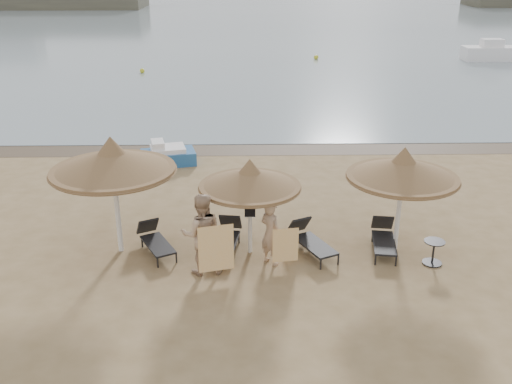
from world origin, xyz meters
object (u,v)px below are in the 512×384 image
lounger_near_left (227,237)px  lounger_near_right (310,239)px  lounger_far_right (384,237)px  person_right (271,228)px  pedal_boat (167,155)px  palapa_right (403,169)px  side_table (433,253)px  person_left (201,228)px  palapa_center (250,179)px  palapa_left (112,161)px  lounger_far_left (155,239)px

lounger_near_left → lounger_near_right: bearing=3.0°
lounger_far_right → person_right: (-2.97, -0.69, 0.63)m
pedal_boat → palapa_right: bearing=-58.6°
lounger_far_right → person_right: bearing=-158.3°
pedal_boat → person_right: bearing=-78.5°
side_table → palapa_right: bearing=133.0°
lounger_near_left → person_left: (-0.56, -1.17, 0.83)m
lounger_near_left → lounger_near_right: 2.14m
lounger_near_right → pedal_boat: bearing=97.6°
lounger_near_left → lounger_far_right: size_ratio=1.02×
palapa_right → person_right: bearing=-168.5°
lounger_near_right → lounger_far_right: 1.93m
palapa_center → lounger_near_right: palapa_center is taller
palapa_left → side_table: (7.87, -0.85, -2.17)m
lounger_far_right → person_right: person_right is taller
palapa_left → lounger_near_left: palapa_left is taller
palapa_right → person_left: 5.15m
lounger_near_left → lounger_far_right: 4.07m
palapa_left → palapa_right: size_ratio=1.11×
person_right → person_left: bearing=57.8°
palapa_right → lounger_near_left: bearing=178.6°
person_right → lounger_near_right: bearing=-106.1°
palapa_right → lounger_far_right: (-0.31, 0.02, -1.89)m
palapa_center → person_left: (-1.15, -0.97, -0.85)m
palapa_left → lounger_far_left: palapa_left is taller
person_left → person_right: 1.71m
lounger_far_right → side_table: size_ratio=2.77×
palapa_right → pedal_boat: size_ratio=1.32×
lounger_near_right → pedal_boat: pedal_boat is taller
person_right → lounger_near_left: bearing=9.1°
lounger_far_left → lounger_near_right: bearing=-29.2°
palapa_right → lounger_near_right: 2.93m
side_table → palapa_left: bearing=173.8°
palapa_right → person_right: 3.58m
palapa_center → palapa_right: size_ratio=0.91×
palapa_right → pedal_boat: 9.74m
palapa_left → lounger_far_left: bearing=-1.3°
lounger_far_left → person_right: 3.11m
palapa_right → side_table: bearing=-47.0°
side_table → lounger_near_right: bearing=166.6°
lounger_near_right → palapa_center: bearing=154.8°
palapa_right → side_table: palapa_right is taller
palapa_center → pedal_boat: size_ratio=1.20×
palapa_left → lounger_far_right: bearing=-0.3°
lounger_far_right → palapa_left: bearing=-171.7°
lounger_far_left → lounger_near_right: (4.00, -0.12, 0.02)m
palapa_left → pedal_boat: palapa_left is taller
palapa_center → palapa_right: 3.79m
palapa_right → person_right: size_ratio=1.47×
side_table → lounger_far_left: bearing=173.2°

